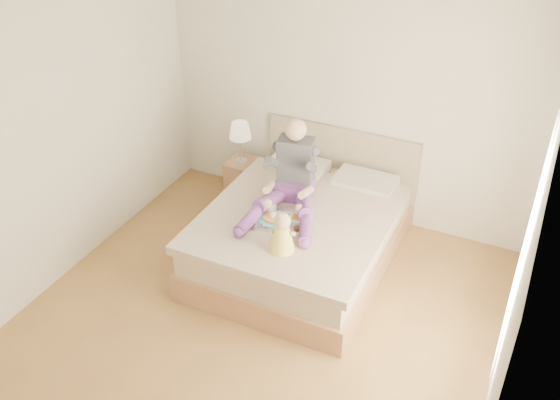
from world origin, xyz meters
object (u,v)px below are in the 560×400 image
at_px(nightstand, 247,181).
at_px(bed, 304,231).
at_px(adult, 291,181).
at_px(tray, 283,219).
at_px(baby, 282,235).

bearing_deg(nightstand, bed, -31.21).
bearing_deg(adult, nightstand, 131.49).
xyz_separation_m(nightstand, adult, (0.86, -0.69, 0.61)).
height_order(bed, nightstand, bed).
bearing_deg(tray, baby, -78.80).
bearing_deg(bed, baby, -82.63).
bearing_deg(bed, adult, -179.55).
bearing_deg(baby, bed, 80.44).
bearing_deg(nightstand, adult, -35.64).
height_order(bed, tray, bed).
bearing_deg(nightstand, baby, -48.56).
xyz_separation_m(nightstand, tray, (0.93, -1.02, 0.39)).
xyz_separation_m(bed, nightstand, (-1.01, 0.69, -0.07)).
xyz_separation_m(bed, baby, (0.09, -0.70, 0.45)).
bearing_deg(bed, tray, -103.15).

